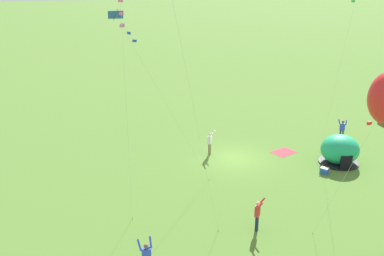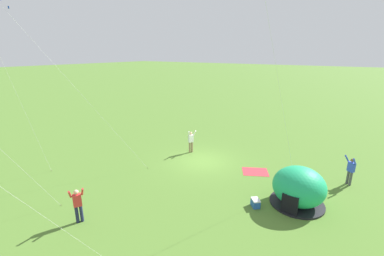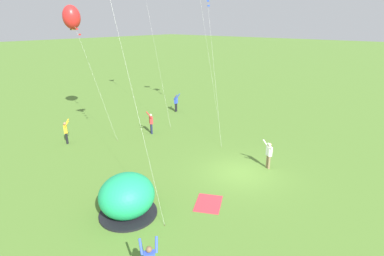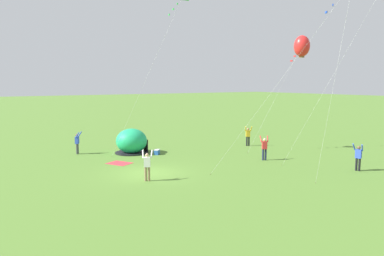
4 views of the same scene
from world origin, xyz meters
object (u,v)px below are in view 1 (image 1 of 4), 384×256
object	(u,v)px
popup_tent	(340,150)
person_near_tent	(258,214)
kite_blue	(124,27)
person_arms_raised	(210,142)
kite_pink	(121,1)
person_center_field	(342,129)
cooler_box	(324,171)

from	to	relation	value
popup_tent	person_near_tent	xyz separation A→B (m)	(8.33, 7.37, 0.00)
kite_blue	person_near_tent	bearing A→B (deg)	174.02
person_arms_raised	kite_pink	xyz separation A→B (m)	(6.09, 10.68, 11.03)
person_near_tent	kite_pink	size ratio (longest dim) A/B	0.15
person_center_field	kite_blue	bearing A→B (deg)	32.08
popup_tent	cooler_box	xyz separation A→B (m)	(1.77, 1.47, -0.78)
popup_tent	kite_blue	bearing A→B (deg)	24.23
person_near_tent	cooler_box	bearing A→B (deg)	-138.04
cooler_box	person_center_field	xyz separation A→B (m)	(-3.92, -5.45, 0.78)
person_center_field	kite_blue	xyz separation A→B (m)	(17.01, 10.66, 9.81)
popup_tent	person_near_tent	bearing A→B (deg)	41.51
kite_pink	person_near_tent	bearing A→B (deg)	-176.96
person_near_tent	popup_tent	bearing A→B (deg)	-138.49
person_arms_raised	person_near_tent	bearing A→B (deg)	92.89
popup_tent	kite_pink	size ratio (longest dim) A/B	0.22
popup_tent	kite_blue	world-z (taller)	kite_blue
kite_blue	kite_pink	bearing A→B (deg)	85.64
popup_tent	person_near_tent	distance (m)	11.12
popup_tent	kite_blue	distance (m)	19.02
cooler_box	kite_blue	world-z (taller)	kite_blue
person_near_tent	kite_pink	xyz separation A→B (m)	(6.61, 0.35, 11.03)
person_center_field	person_arms_raised	world-z (taller)	same
popup_tent	person_center_field	xyz separation A→B (m)	(-2.15, -3.97, 0.00)
person_arms_raised	kite_blue	distance (m)	15.01
person_center_field	person_arms_raised	size ratio (longest dim) A/B	1.00
kite_pink	kite_blue	distance (m)	1.61
person_arms_raised	kite_blue	xyz separation A→B (m)	(6.01, 9.65, 9.81)
person_arms_raised	kite_pink	world-z (taller)	kite_pink
person_center_field	person_arms_raised	bearing A→B (deg)	5.25
person_arms_raised	kite_blue	size ratio (longest dim) A/B	0.16
person_center_field	person_near_tent	distance (m)	15.44
person_center_field	kite_pink	xyz separation A→B (m)	(17.09, 11.70, 11.03)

